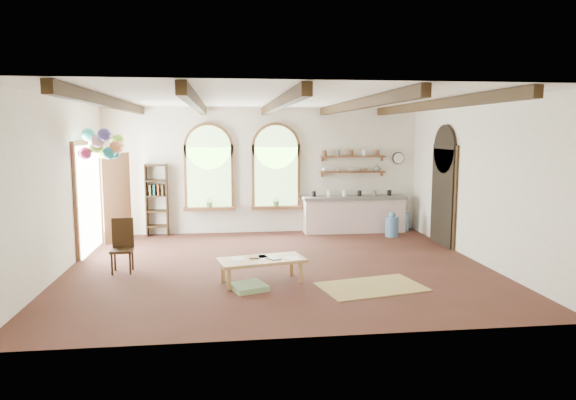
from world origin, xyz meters
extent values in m
plane|color=#4F2820|center=(0.00, 0.00, 0.00)|extent=(8.00, 8.00, 0.00)
cube|color=brown|center=(-1.40, 3.44, 1.45)|extent=(1.24, 0.08, 1.64)
cylinder|color=brown|center=(-1.40, 3.44, 2.20)|extent=(1.24, 0.08, 1.24)
cube|color=#93C073|center=(-1.40, 3.40, 1.45)|extent=(1.10, 0.04, 1.50)
cube|color=brown|center=(-1.40, 3.35, 0.66)|extent=(1.30, 0.28, 0.08)
cube|color=brown|center=(0.30, 3.44, 1.45)|extent=(1.24, 0.08, 1.64)
cylinder|color=brown|center=(0.30, 3.44, 2.20)|extent=(1.24, 0.08, 1.24)
cube|color=#93C073|center=(0.30, 3.40, 1.45)|extent=(1.10, 0.04, 1.50)
cube|color=brown|center=(0.30, 3.35, 0.66)|extent=(1.30, 0.28, 0.08)
cube|color=brown|center=(-3.95, 1.80, 1.15)|extent=(0.10, 1.90, 2.50)
cube|color=black|center=(3.95, 1.50, 1.10)|extent=(0.10, 1.30, 2.40)
cube|color=silver|center=(2.30, 3.20, 0.43)|extent=(2.60, 0.55, 0.86)
cube|color=slate|center=(2.30, 3.20, 0.90)|extent=(2.68, 0.62, 0.08)
cube|color=brown|center=(2.30, 3.38, 1.55)|extent=(1.70, 0.24, 0.04)
cube|color=brown|center=(2.30, 3.38, 1.95)|extent=(1.70, 0.24, 0.04)
cylinder|color=black|center=(3.55, 3.45, 1.90)|extent=(0.32, 0.04, 0.32)
cube|color=#311F0F|center=(-2.95, 3.32, 0.90)|extent=(0.03, 0.32, 1.80)
cube|color=#311F0F|center=(-2.45, 3.32, 0.90)|extent=(0.03, 0.32, 1.80)
cube|color=tan|center=(-0.40, -1.03, 0.39)|extent=(1.58, 0.97, 0.05)
cube|color=tan|center=(-0.96, -1.40, 0.18)|extent=(0.07, 0.07, 0.37)
cube|color=tan|center=(0.27, -1.13, 0.18)|extent=(0.07, 0.07, 0.37)
cube|color=tan|center=(-1.07, -0.93, 0.18)|extent=(0.07, 0.07, 0.37)
cube|color=tan|center=(0.16, -0.66, 0.18)|extent=(0.07, 0.07, 0.37)
cube|color=#311F0F|center=(-2.91, -0.08, 0.41)|extent=(0.41, 0.41, 0.05)
cube|color=#311F0F|center=(-2.92, 0.10, 0.70)|extent=(0.40, 0.05, 0.58)
cube|color=tan|center=(1.41, -1.54, 0.01)|extent=(1.88, 1.39, 0.02)
cube|color=#7CA06E|center=(-0.65, -1.42, 0.05)|extent=(0.69, 0.69, 0.09)
cylinder|color=#5385B2|center=(3.10, 2.50, 0.24)|extent=(0.32, 0.32, 0.49)
sphere|color=#5385B2|center=(3.10, 2.50, 0.54)|extent=(0.17, 0.17, 0.17)
cylinder|color=#5385B2|center=(3.61, 3.18, 0.25)|extent=(0.33, 0.33, 0.50)
sphere|color=#5385B2|center=(3.61, 3.18, 0.55)|extent=(0.18, 0.18, 0.18)
cylinder|color=white|center=(-3.40, 1.01, 2.78)|extent=(0.01, 0.01, 0.85)
sphere|color=teal|center=(-3.21, 1.02, 2.17)|extent=(0.26, 0.26, 0.26)
sphere|color=#FF9554|center=(-3.16, 1.14, 2.29)|extent=(0.26, 0.26, 0.26)
sphere|color=#7AE12F|center=(-3.19, 1.31, 2.41)|extent=(0.26, 0.26, 0.26)
sphere|color=white|center=(-3.37, 1.20, 2.53)|extent=(0.26, 0.26, 0.26)
sphere|color=#B3D922|center=(-3.48, 1.28, 2.17)|extent=(0.26, 0.26, 0.26)
sphere|color=#61A446|center=(-3.64, 1.28, 2.29)|extent=(0.26, 0.26, 0.26)
sphere|color=#BB67DB|center=(-3.58, 1.08, 2.41)|extent=(0.26, 0.26, 0.26)
sphere|color=#35E3DA|center=(-3.68, 0.99, 2.53)|extent=(0.26, 0.26, 0.26)
sphere|color=#C72C6B|center=(-3.72, 0.83, 2.17)|extent=(0.26, 0.26, 0.26)
sphere|color=#B6ED53|center=(-3.51, 0.85, 2.29)|extent=(0.26, 0.26, 0.26)
sphere|color=#E0A5B9|center=(-3.45, 0.73, 2.41)|extent=(0.26, 0.26, 0.26)
sphere|color=#4C439D|center=(-3.30, 0.66, 2.53)|extent=(0.26, 0.26, 0.26)
sphere|color=teal|center=(-3.27, 0.87, 2.17)|extent=(0.26, 0.26, 0.26)
sphere|color=#FF9554|center=(-3.14, 0.90, 2.29)|extent=(0.26, 0.26, 0.26)
imported|color=olive|center=(-0.61, -0.92, 0.43)|extent=(0.17, 0.24, 0.02)
cube|color=black|center=(-0.19, -1.05, 0.42)|extent=(0.26, 0.29, 0.01)
imported|color=#598C4C|center=(-1.40, 3.32, 0.85)|extent=(0.27, 0.23, 0.30)
imported|color=#598C4C|center=(0.30, 3.32, 0.85)|extent=(0.27, 0.23, 0.30)
imported|color=white|center=(1.55, 3.38, 1.62)|extent=(0.12, 0.10, 0.10)
imported|color=beige|center=(1.90, 3.38, 1.62)|extent=(0.10, 0.10, 0.09)
imported|color=beige|center=(2.25, 3.38, 1.60)|extent=(0.22, 0.22, 0.05)
imported|color=#8C664C|center=(2.60, 3.38, 1.60)|extent=(0.20, 0.20, 0.06)
imported|color=slate|center=(2.95, 3.38, 1.67)|extent=(0.18, 0.18, 0.19)
camera|label=1|loc=(-1.00, -9.64, 2.58)|focal=32.00mm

